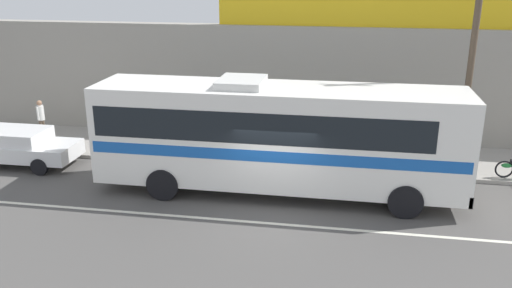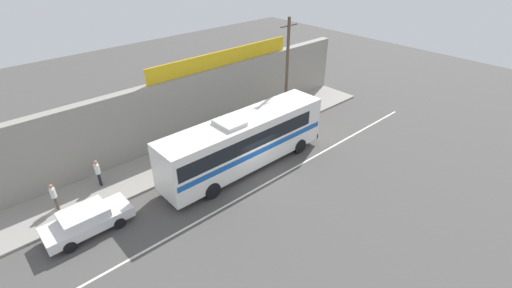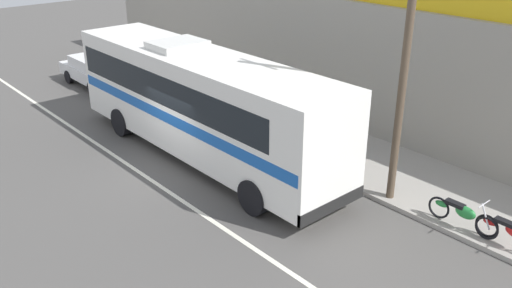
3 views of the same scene
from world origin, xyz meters
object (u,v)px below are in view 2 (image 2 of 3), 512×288
parked_car (87,220)px  motorcycle_purple (312,107)px  utility_pole (287,73)px  motorcycle_green (303,112)px  pedestrian_far_left (54,195)px  intercity_bus (244,140)px  pedestrian_near_shop (98,171)px

parked_car → motorcycle_purple: size_ratio=2.20×
utility_pole → motorcycle_purple: (3.46, 0.13, -3.85)m
motorcycle_green → pedestrian_far_left: 18.82m
intercity_bus → pedestrian_near_shop: size_ratio=6.70×
utility_pole → pedestrian_far_left: utility_pole is taller
pedestrian_far_left → pedestrian_near_shop: pedestrian_near_shop is taller
parked_car → motorcycle_green: 18.12m
utility_pole → motorcycle_green: size_ratio=4.20×
intercity_bus → parked_car: size_ratio=2.73×
utility_pole → motorcycle_green: utility_pole is taller
intercity_bus → parked_car: bearing=174.6°
pedestrian_near_shop → motorcycle_purple: bearing=-5.9°
intercity_bus → parked_car: (-9.75, 0.92, -1.33)m
motorcycle_purple → utility_pole: bearing=-177.8°
motorcycle_green → motorcycle_purple: size_ratio=1.01×
motorcycle_purple → pedestrian_near_shop: pedestrian_near_shop is taller
intercity_bus → pedestrian_far_left: bearing=160.6°
utility_pole → pedestrian_near_shop: (-13.97, 1.94, -3.25)m
motorcycle_green → pedestrian_near_shop: size_ratio=1.12×
intercity_bus → pedestrian_near_shop: (-7.83, 4.21, -0.90)m
parked_car → motorcycle_purple: bearing=4.4°
utility_pole → pedestrian_far_left: (-16.59, 1.40, -3.32)m
parked_car → utility_pole: utility_pole is taller
utility_pole → motorcycle_purple: utility_pole is taller
parked_car → utility_pole: size_ratio=0.52×
motorcycle_green → pedestrian_near_shop: 16.27m
utility_pole → motorcycle_green: 4.42m
intercity_bus → pedestrian_far_left: intercity_bus is taller
parked_car → motorcycle_green: size_ratio=2.18×
intercity_bus → utility_pole: (6.14, 2.27, 2.35)m
parked_car → motorcycle_purple: 19.41m
motorcycle_green → motorcycle_purple: (1.29, 0.11, 0.00)m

